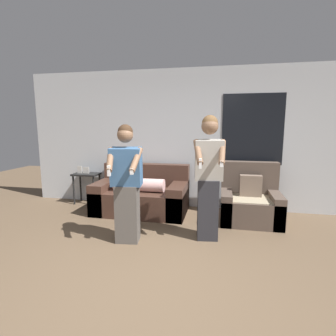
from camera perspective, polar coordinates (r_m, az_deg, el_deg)
name	(u,v)px	position (r m, az deg, el deg)	size (l,w,h in m)	color
ground_plane	(145,292)	(2.86, -5.10, -25.28)	(14.00, 14.00, 0.00)	brown
wall_back	(187,139)	(5.19, 4.07, 6.24)	(6.55, 0.07, 2.70)	silver
couch	(142,196)	(5.01, -5.72, -6.01)	(1.70, 0.97, 0.87)	#472D23
armchair	(250,202)	(4.74, 17.38, -7.11)	(0.98, 0.85, 0.99)	brown
side_table	(86,179)	(5.72, -17.36, -2.20)	(0.53, 0.35, 0.79)	black
person_left	(126,184)	(3.63, -9.03, -3.46)	(0.48, 0.50, 1.64)	#56514C
person_right	(209,176)	(3.70, 8.82, -1.82)	(0.45, 0.50, 1.76)	#28282D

